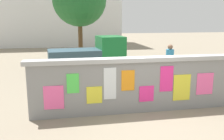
{
  "coord_description": "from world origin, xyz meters",
  "views": [
    {
      "loc": [
        -2.22,
        -6.84,
        2.72
      ],
      "look_at": [
        -0.58,
        1.65,
        0.94
      ],
      "focal_mm": 40.38,
      "sensor_mm": 36.0,
      "label": 1
    }
  ],
  "objects_px": {
    "bicycle_near": "(80,89)",
    "bicycle_far": "(152,84)",
    "auto_rickshaw_truck": "(91,56)",
    "motorcycle": "(156,64)",
    "person_walking": "(170,59)"
  },
  "relations": [
    {
      "from": "auto_rickshaw_truck",
      "to": "bicycle_far",
      "type": "bearing_deg",
      "value": -62.91
    },
    {
      "from": "motorcycle",
      "to": "bicycle_far",
      "type": "height_order",
      "value": "bicycle_far"
    },
    {
      "from": "bicycle_near",
      "to": "motorcycle",
      "type": "bearing_deg",
      "value": 40.66
    },
    {
      "from": "bicycle_near",
      "to": "person_walking",
      "type": "height_order",
      "value": "person_walking"
    },
    {
      "from": "bicycle_near",
      "to": "bicycle_far",
      "type": "relative_size",
      "value": 1.0
    },
    {
      "from": "bicycle_near",
      "to": "person_walking",
      "type": "bearing_deg",
      "value": 24.2
    },
    {
      "from": "motorcycle",
      "to": "person_walking",
      "type": "bearing_deg",
      "value": -90.3
    },
    {
      "from": "bicycle_far",
      "to": "bicycle_near",
      "type": "bearing_deg",
      "value": -175.84
    },
    {
      "from": "bicycle_far",
      "to": "auto_rickshaw_truck",
      "type": "bearing_deg",
      "value": 117.09
    },
    {
      "from": "auto_rickshaw_truck",
      "to": "motorcycle",
      "type": "distance_m",
      "value": 3.27
    },
    {
      "from": "auto_rickshaw_truck",
      "to": "bicycle_near",
      "type": "relative_size",
      "value": 2.2
    },
    {
      "from": "motorcycle",
      "to": "person_walking",
      "type": "xyz_separation_m",
      "value": [
        -0.01,
        -1.64,
        0.52
      ]
    },
    {
      "from": "person_walking",
      "to": "motorcycle",
      "type": "bearing_deg",
      "value": 89.7
    },
    {
      "from": "auto_rickshaw_truck",
      "to": "bicycle_far",
      "type": "xyz_separation_m",
      "value": [
        1.84,
        -3.6,
        -0.54
      ]
    },
    {
      "from": "auto_rickshaw_truck",
      "to": "bicycle_near",
      "type": "distance_m",
      "value": 3.91
    }
  ]
}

